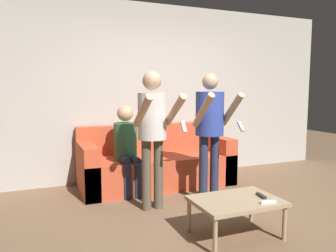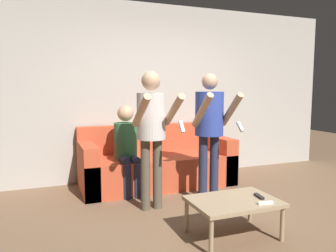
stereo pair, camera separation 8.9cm
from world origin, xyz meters
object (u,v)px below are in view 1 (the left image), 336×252
at_px(person_standing_left, 153,125).
at_px(person_seated, 127,145).
at_px(coffee_table, 236,203).
at_px(remote_near, 268,202).
at_px(remote_far, 261,196).
at_px(couch, 156,165).
at_px(person_standing_right, 210,122).

xyz_separation_m(person_standing_left, person_seated, (-0.11, 0.72, -0.34)).
distance_m(coffee_table, remote_near, 0.30).
bearing_deg(remote_far, couch, 101.29).
bearing_deg(person_seated, remote_far, -62.96).
relative_size(person_standing_left, remote_near, 10.38).
relative_size(person_standing_right, remote_far, 10.28).
height_order(coffee_table, remote_near, remote_near).
height_order(couch, person_standing_left, person_standing_left).
height_order(person_seated, coffee_table, person_seated).
bearing_deg(person_seated, remote_near, -66.61).
height_order(coffee_table, remote_far, remote_far).
bearing_deg(person_seated, couch, 23.34).
xyz_separation_m(person_standing_left, remote_far, (0.75, -0.99, -0.62)).
bearing_deg(coffee_table, remote_near, -44.96).
xyz_separation_m(remote_near, remote_far, (0.06, 0.17, 0.00)).
bearing_deg(couch, remote_far, -78.71).
xyz_separation_m(person_standing_right, remote_near, (-0.05, -1.16, -0.62)).
height_order(couch, person_seated, person_seated).
bearing_deg(remote_far, person_standing_right, 90.51).
xyz_separation_m(couch, person_standing_right, (0.37, -0.92, 0.70)).
height_order(couch, coffee_table, couch).
distance_m(remote_near, remote_far, 0.18).
relative_size(person_standing_left, person_standing_right, 1.01).
bearing_deg(person_standing_right, couch, 112.03).
bearing_deg(person_standing_right, remote_near, -92.43).
bearing_deg(person_standing_left, remote_far, -52.62).
distance_m(person_standing_right, remote_near, 1.32).
distance_m(couch, person_standing_right, 1.21).
height_order(person_standing_right, remote_near, person_standing_right).
bearing_deg(person_standing_left, person_standing_right, 0.31).
relative_size(person_seated, remote_far, 7.67).
bearing_deg(person_standing_right, person_seated, 140.41).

